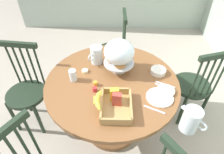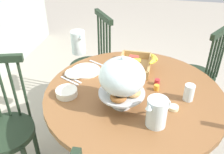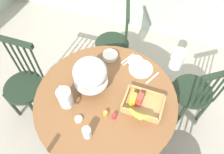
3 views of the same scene
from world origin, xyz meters
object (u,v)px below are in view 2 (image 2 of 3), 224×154
windsor_chair_facing_door (92,66)px  china_plate_small (75,73)px  windsor_chair_far_side (6,130)px  cereal_bowl (67,92)px  drinking_glass (189,93)px  butter_dish (174,108)px  cereal_basket (137,65)px  milk_pitcher (78,43)px  dining_table (133,116)px  pastry_stand_with_dome (122,78)px  china_plate_large (86,71)px  orange_juice_pitcher (157,113)px  windsor_chair_by_cabinet (196,77)px

windsor_chair_facing_door → china_plate_small: (-0.61, -0.06, 0.30)m
windsor_chair_far_side → cereal_bowl: bearing=-75.0°
drinking_glass → butter_dish: size_ratio=1.83×
drinking_glass → butter_dish: drinking_glass is taller
cereal_basket → butter_dish: size_ratio=5.27×
cereal_basket → milk_pitcher: bearing=70.8°
butter_dish → dining_table: bearing=63.9°
pastry_stand_with_dome → china_plate_large: (0.34, 0.33, -0.19)m
windsor_chair_facing_door → orange_juice_pitcher: 1.27m
butter_dish → windsor_chair_by_cabinet: bearing=-15.6°
windsor_chair_facing_door → china_plate_large: size_ratio=4.43×
orange_juice_pitcher → china_plate_small: size_ratio=1.16×
orange_juice_pitcher → milk_pitcher: 1.02m
dining_table → orange_juice_pitcher: (-0.28, -0.16, 0.29)m
pastry_stand_with_dome → china_plate_small: (0.27, 0.39, -0.18)m
china_plate_small → drinking_glass: (-0.13, -0.80, 0.04)m
china_plate_large → china_plate_small: size_ratio=1.47×
orange_juice_pitcher → cereal_bowl: size_ratio=1.25×
drinking_glass → china_plate_large: bearing=74.7°
dining_table → china_plate_small: bearing=74.7°
windsor_chair_by_cabinet → milk_pitcher: windsor_chair_by_cabinet is taller
cereal_basket → cereal_bowl: 0.58m
dining_table → windsor_chair_far_side: 0.90m
orange_juice_pitcher → cereal_basket: bearing=16.9°
dining_table → cereal_basket: bearing=3.5°
cereal_basket → china_plate_small: 0.47m
windsor_chair_facing_door → windsor_chair_far_side: size_ratio=1.00×
cereal_bowl → butter_dish: bearing=-90.3°
windsor_chair_far_side → milk_pitcher: (0.71, -0.33, 0.37)m
windsor_chair_by_cabinet → milk_pitcher: bearing=104.6°
windsor_chair_by_cabinet → orange_juice_pitcher: 1.14m
milk_pitcher → drinking_glass: size_ratio=1.75×
china_plate_large → butter_dish: bearing=-116.0°
pastry_stand_with_dome → cereal_basket: bearing=-5.3°
windsor_chair_facing_door → butter_dish: bearing=-138.5°
butter_dish → pastry_stand_with_dome: bearing=94.7°
cereal_bowl → cereal_basket: bearing=-44.5°
windsor_chair_facing_door → windsor_chair_far_side: 1.04m
dining_table → pastry_stand_with_dome: 0.44m
milk_pitcher → windsor_chair_by_cabinet: bearing=-75.4°
windsor_chair_by_cabinet → china_plate_small: windsor_chair_by_cabinet is taller
cereal_basket → dining_table: bearing=-176.5°
cereal_bowl → drinking_glass: bearing=-81.7°
windsor_chair_far_side → butter_dish: size_ratio=16.25×
windsor_chair_by_cabinet → china_plate_small: 1.17m
windsor_chair_by_cabinet → orange_juice_pitcher: (-1.02, 0.34, 0.37)m
china_plate_large → butter_dish: (-0.32, -0.65, 0.01)m
windsor_chair_by_cabinet → orange_juice_pitcher: bearing=161.5°
china_plate_small → cereal_bowl: 0.25m
china_plate_large → cereal_bowl: (-0.31, 0.03, 0.02)m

